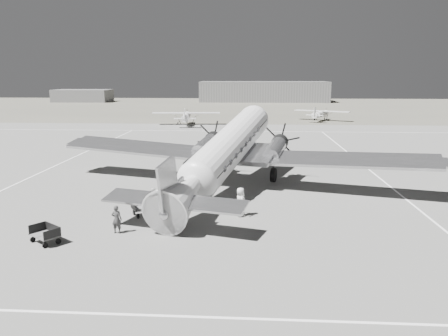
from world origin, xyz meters
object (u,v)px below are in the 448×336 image
at_px(light_plane_right, 321,115).
at_px(ground_crew, 117,219).
at_px(dc3_airliner, 226,153).
at_px(ramp_agent, 154,199).
at_px(shed_secondary, 83,96).
at_px(hangar_main, 264,92).
at_px(passenger, 240,202).
at_px(light_plane_left, 186,118).
at_px(baggage_cart_far, 45,235).
at_px(baggage_cart_near, 147,207).

xyz_separation_m(light_plane_right, ground_crew, (-20.78, -62.77, -0.32)).
height_order(dc3_airliner, light_plane_right, dc3_airliner).
relative_size(dc3_airliner, ramp_agent, 20.53).
bearing_deg(shed_secondary, hangar_main, 4.76).
bearing_deg(shed_secondary, passenger, -64.72).
xyz_separation_m(shed_secondary, ramp_agent, (49.74, -116.45, -1.25)).
bearing_deg(light_plane_left, baggage_cart_far, -94.75).
distance_m(hangar_main, baggage_cart_far, 128.25).
xyz_separation_m(hangar_main, shed_secondary, (-60.00, -5.00, -1.30)).
height_order(baggage_cart_near, ramp_agent, ramp_agent).
distance_m(dc3_airliner, baggage_cart_near, 8.09).
bearing_deg(ground_crew, hangar_main, -90.75).
distance_m(hangar_main, light_plane_left, 73.36).
distance_m(dc3_airliner, baggage_cart_far, 14.41).
relative_size(shed_secondary, baggage_cart_far, 10.97).
bearing_deg(baggage_cart_near, shed_secondary, 80.75).
xyz_separation_m(ground_crew, ramp_agent, (1.15, 4.23, -0.05)).
bearing_deg(passenger, light_plane_right, -34.00).
height_order(light_plane_right, ground_crew, light_plane_right).
bearing_deg(hangar_main, ramp_agent, -94.83).
xyz_separation_m(dc3_airliner, ground_crew, (-5.49, -9.46, -2.13)).
relative_size(light_plane_left, baggage_cart_far, 7.36).
bearing_deg(baggage_cart_far, light_plane_left, 126.77).
distance_m(light_plane_left, light_plane_right, 26.40).
height_order(dc3_airliner, light_plane_left, dc3_airliner).
relative_size(dc3_airliner, baggage_cart_near, 16.80).
bearing_deg(hangar_main, baggage_cart_far, -96.59).
bearing_deg(ground_crew, passenger, -148.52).
relative_size(baggage_cart_near, baggage_cart_far, 1.12).
bearing_deg(passenger, ramp_agent, 61.43).
bearing_deg(hangar_main, baggage_cart_near, -94.91).
distance_m(shed_secondary, baggage_cart_near, 127.43).
bearing_deg(light_plane_right, light_plane_left, -135.65).
bearing_deg(ramp_agent, baggage_cart_near, -162.97).
bearing_deg(light_plane_left, hangar_main, 72.17).
relative_size(light_plane_right, baggage_cart_far, 6.58).
distance_m(dc3_airliner, ground_crew, 11.14).
height_order(baggage_cart_near, passenger, passenger).
relative_size(light_plane_left, light_plane_right, 1.12).
height_order(shed_secondary, baggage_cart_near, shed_secondary).
bearing_deg(light_plane_right, ground_crew, -83.32).
height_order(light_plane_left, baggage_cart_far, light_plane_left).
distance_m(light_plane_left, baggage_cart_near, 51.01).
relative_size(baggage_cart_far, passenger, 0.90).
bearing_deg(dc3_airliner, shed_secondary, 131.20).
bearing_deg(hangar_main, dc3_airliner, -92.92).
relative_size(hangar_main, dc3_airliner, 1.36).
distance_m(shed_secondary, ramp_agent, 126.64).
bearing_deg(light_plane_left, dc3_airliner, -83.41).
height_order(light_plane_right, baggage_cart_far, light_plane_right).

